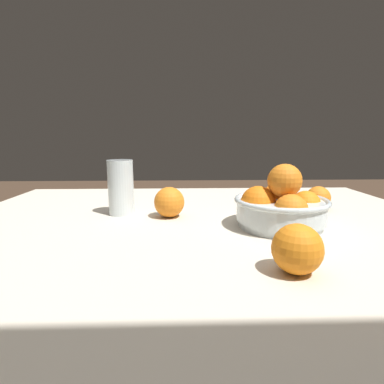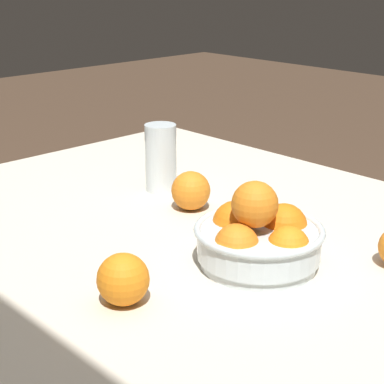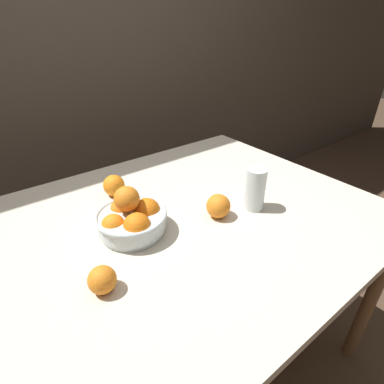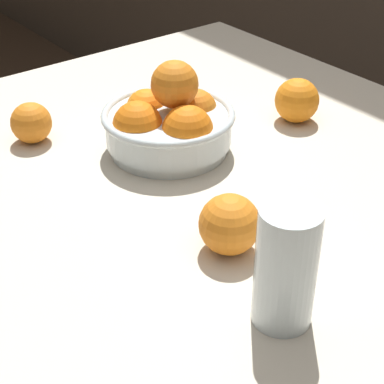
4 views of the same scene
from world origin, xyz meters
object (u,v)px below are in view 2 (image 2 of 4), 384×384
orange_loose_near_bowl (123,279)px  orange_loose_front (191,191)px  fruit_bowl (259,237)px  juice_glass (161,160)px

orange_loose_near_bowl → orange_loose_front: bearing=-58.1°
fruit_bowl → juice_glass: size_ratio=1.46×
juice_glass → orange_loose_front: size_ratio=1.85×
fruit_bowl → orange_loose_front: size_ratio=2.70×
juice_glass → orange_loose_near_bowl: 0.51m
orange_loose_near_bowl → orange_loose_front: (0.21, -0.34, 0.00)m
orange_loose_front → juice_glass: bearing=-14.9°
fruit_bowl → orange_loose_near_bowl: (0.05, 0.24, -0.01)m
fruit_bowl → juice_glass: 0.42m
juice_glass → orange_loose_near_bowl: size_ratio=1.89×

